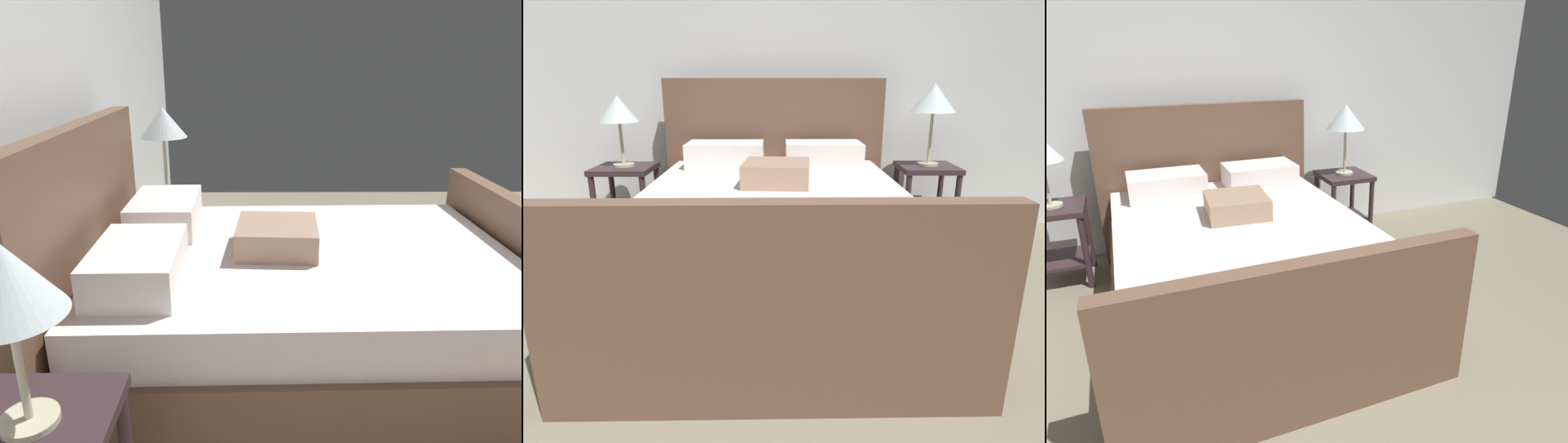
{
  "view_description": "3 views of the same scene",
  "coord_description": "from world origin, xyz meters",
  "views": [
    {
      "loc": [
        -2.48,
        1.91,
        1.55
      ],
      "look_at": [
        0.3,
        1.88,
        0.6
      ],
      "focal_mm": 33.27,
      "sensor_mm": 36.0,
      "label": 1
    },
    {
      "loc": [
        -0.15,
        -0.88,
        1.22
      ],
      "look_at": [
        -0.16,
        1.6,
        0.44
      ],
      "focal_mm": 30.33,
      "sensor_mm": 36.0,
      "label": 2
    },
    {
      "loc": [
        -0.82,
        -1.05,
        1.68
      ],
      "look_at": [
        0.29,
        1.74,
        0.53
      ],
      "focal_mm": 31.29,
      "sensor_mm": 36.0,
      "label": 3
    }
  ],
  "objects": [
    {
      "name": "table_lamp_right",
      "position": [
        0.99,
        2.57,
        1.1
      ],
      "size": [
        0.34,
        0.34,
        0.62
      ],
      "color": "#B7B293",
      "rests_on": "nightstand_right"
    },
    {
      "name": "bed",
      "position": [
        -0.21,
        1.7,
        0.35
      ],
      "size": [
        1.79,
        2.34,
        1.26
      ],
      "color": "brown",
      "rests_on": "ground"
    },
    {
      "name": "nightstand_right",
      "position": [
        0.99,
        2.57,
        0.4
      ],
      "size": [
        0.44,
        0.44,
        0.6
      ],
      "color": "#322328",
      "rests_on": "ground"
    },
    {
      "name": "wall_back",
      "position": [
        0.0,
        3.01,
        1.26
      ],
      "size": [
        6.44,
        0.12,
        2.52
      ],
      "primitive_type": "cube",
      "color": "silver",
      "rests_on": "ground"
    },
    {
      "name": "nightstand_left",
      "position": [
        -1.4,
        2.53,
        0.4
      ],
      "size": [
        0.44,
        0.44,
        0.6
      ],
      "color": "#322328",
      "rests_on": "ground"
    },
    {
      "name": "table_lamp_left",
      "position": [
        -1.4,
        2.53,
        1.02
      ],
      "size": [
        0.3,
        0.3,
        0.53
      ],
      "color": "#B7B293",
      "rests_on": "nightstand_left"
    }
  ]
}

